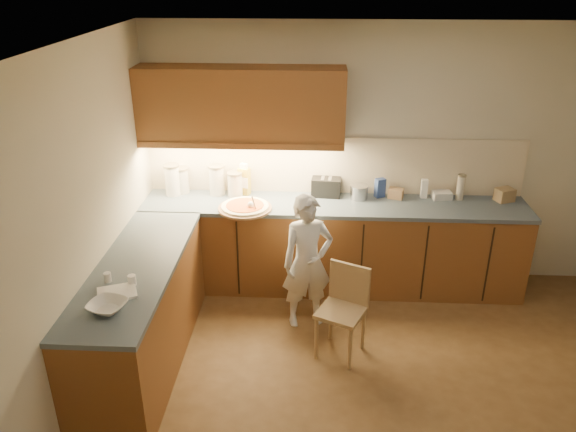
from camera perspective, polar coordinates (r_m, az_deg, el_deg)
The scene contains 24 objects.
room at distance 3.68m, azimuth 11.51°, elevation 1.51°, with size 4.54×4.50×2.62m.
l_counter at distance 5.31m, azimuth -1.30°, elevation -5.05°, with size 3.77×2.62×0.92m.
backsplash at distance 5.66m, azimuth 4.75°, elevation 5.15°, with size 3.75×0.02×0.58m, color beige.
upper_cabinets at distance 5.37m, azimuth -4.80°, elevation 11.18°, with size 1.95×0.36×0.73m.
pizza_on_board at distance 5.35m, azimuth -4.37°, elevation 0.90°, with size 0.51×0.51×0.21m.
child at distance 5.02m, azimuth 1.98°, elevation -4.68°, with size 0.46×0.30×1.27m, color silver.
wooden_chair at distance 4.78m, azimuth 5.73°, elevation -8.89°, with size 0.47×0.47×0.80m.
mixing_bowl at distance 4.04m, azimuth -17.88°, elevation -8.73°, with size 0.25×0.25×0.06m, color white.
canister_a at distance 5.75m, azimuth -11.68°, elevation 3.63°, with size 0.16×0.16×0.32m.
canister_b at distance 5.79m, azimuth -10.75°, elevation 3.61°, with size 0.15×0.15×0.27m.
canister_c at distance 5.69m, azimuth -7.25°, elevation 3.67°, with size 0.16×0.16×0.31m.
canister_d at distance 5.63m, azimuth -5.40°, elevation 3.24°, with size 0.16×0.16×0.25m.
oil_jug at distance 5.66m, azimuth -4.47°, elevation 3.64°, with size 0.13×0.11×0.33m.
toaster at distance 5.64m, azimuth 3.89°, elevation 2.95°, with size 0.30×0.19×0.19m.
steel_pot at distance 5.61m, azimuth 7.23°, elevation 2.44°, with size 0.18×0.18×0.14m.
blue_box at distance 5.67m, azimuth 9.33°, elevation 2.84°, with size 0.10×0.07×0.19m, color #324C97.
card_box_a at distance 5.68m, azimuth 10.89°, elevation 2.27°, with size 0.14×0.10×0.10m, color #A27E57.
white_bottle at distance 5.74m, azimuth 13.66°, elevation 2.72°, with size 0.06×0.06×0.19m, color white.
flat_pack at distance 5.78m, azimuth 15.35°, elevation 2.05°, with size 0.18×0.13×0.07m, color silver.
tall_jar at distance 5.79m, azimuth 17.13°, elevation 2.85°, with size 0.08×0.08×0.26m.
card_box_b at distance 5.91m, azimuth 21.15°, elevation 2.03°, with size 0.17×0.13×0.13m, color tan.
dough_cloth at distance 4.21m, azimuth -16.98°, elevation -7.47°, with size 0.27×0.21×0.02m, color white.
spice_jar_a at distance 4.37m, azimuth -17.86°, elevation -5.95°, with size 0.05×0.05×0.07m, color silver.
spice_jar_b at distance 4.27m, azimuth -15.57°, elevation -6.29°, with size 0.06×0.06×0.08m, color white.
Camera 1 is at (-0.55, -3.35, 3.09)m, focal length 35.00 mm.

